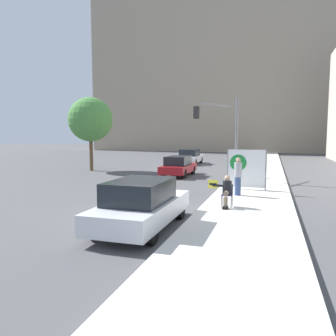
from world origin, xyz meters
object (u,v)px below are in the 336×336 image
object	(u,v)px
protest_banner	(246,168)
parked_car_curbside	(142,204)
street_tree_near_curb	(90,120)
jogger_on_sidewalk	(238,176)
seated_protester	(226,190)
car_on_road_nearest	(178,166)
traffic_light_pole	(219,124)
car_on_road_midblock	(190,157)

from	to	relation	value
protest_banner	parked_car_curbside	xyz separation A→B (m)	(-2.60, -7.53, -0.46)
street_tree_near_curb	parked_car_curbside	bearing A→B (deg)	-54.27
jogger_on_sidewalk	protest_banner	distance (m)	1.84
seated_protester	car_on_road_nearest	bearing A→B (deg)	119.13
car_on_road_nearest	street_tree_near_curb	world-z (taller)	street_tree_near_curb
parked_car_curbside	car_on_road_nearest	size ratio (longest dim) A/B	1.09
traffic_light_pole	parked_car_curbside	size ratio (longest dim) A/B	1.09
seated_protester	traffic_light_pole	distance (m)	9.58
street_tree_near_curb	seated_protester	bearing A→B (deg)	-41.70
seated_protester	traffic_light_pole	bearing A→B (deg)	104.35
street_tree_near_curb	protest_banner	bearing A→B (deg)	-27.30
seated_protester	street_tree_near_curb	bearing A→B (deg)	142.00
jogger_on_sidewalk	parked_car_curbside	bearing A→B (deg)	63.92
jogger_on_sidewalk	car_on_road_nearest	distance (m)	8.70
seated_protester	car_on_road_nearest	size ratio (longest dim) A/B	0.29
traffic_light_pole	car_on_road_midblock	xyz separation A→B (m)	(-4.46, 10.31, -2.85)
traffic_light_pole	car_on_road_nearest	world-z (taller)	traffic_light_pole
traffic_light_pole	street_tree_near_curb	size ratio (longest dim) A/B	0.84
parked_car_curbside	traffic_light_pole	bearing A→B (deg)	87.58
jogger_on_sidewalk	traffic_light_pole	xyz separation A→B (m)	(-1.87, 6.40, 2.54)
protest_banner	car_on_road_nearest	xyz separation A→B (m)	(-5.07, 5.40, -0.52)
traffic_light_pole	parked_car_curbside	bearing A→B (deg)	-92.42
jogger_on_sidewalk	traffic_light_pole	size ratio (longest dim) A/B	0.34
jogger_on_sidewalk	traffic_light_pole	bearing A→B (deg)	-77.17
protest_banner	traffic_light_pole	distance (m)	5.56
car_on_road_midblock	car_on_road_nearest	bearing A→B (deg)	-81.12
seated_protester	protest_banner	distance (m)	4.47
car_on_road_nearest	car_on_road_midblock	size ratio (longest dim) A/B	0.94
protest_banner	car_on_road_nearest	world-z (taller)	protest_banner
jogger_on_sidewalk	protest_banner	world-z (taller)	protest_banner
seated_protester	parked_car_curbside	world-z (taller)	parked_car_curbside
parked_car_curbside	car_on_road_midblock	bearing A→B (deg)	99.99
seated_protester	jogger_on_sidewalk	world-z (taller)	jogger_on_sidewalk
jogger_on_sidewalk	car_on_road_nearest	size ratio (longest dim) A/B	0.41
seated_protester	parked_car_curbside	xyz separation A→B (m)	(-2.21, -3.11, -0.05)
traffic_light_pole	car_on_road_midblock	world-z (taller)	traffic_light_pole
protest_banner	car_on_road_midblock	distance (m)	16.27
car_on_road_nearest	jogger_on_sidewalk	bearing A→B (deg)	-56.11
car_on_road_nearest	car_on_road_midblock	xyz separation A→B (m)	(-1.48, 9.49, 0.03)
seated_protester	parked_car_curbside	distance (m)	3.81
parked_car_curbside	street_tree_near_curb	size ratio (longest dim) A/B	0.77
jogger_on_sidewalk	car_on_road_midblock	size ratio (longest dim) A/B	0.39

